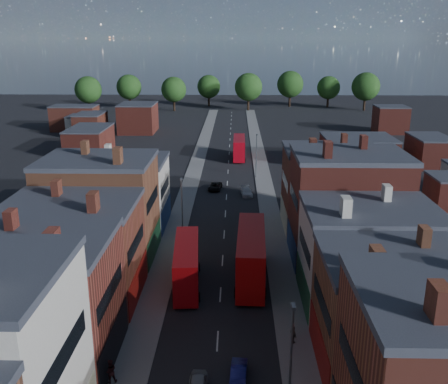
{
  "coord_description": "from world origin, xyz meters",
  "views": [
    {
      "loc": [
        1.41,
        -28.53,
        24.49
      ],
      "look_at": [
        0.0,
        31.26,
        6.04
      ],
      "focal_mm": 40.0,
      "sensor_mm": 36.0,
      "label": 1
    }
  ],
  "objects_px": {
    "bus_1": "(251,255)",
    "car_3": "(246,192)",
    "bus_2": "(239,148)",
    "ped_3": "(293,335)",
    "car_2": "(215,186)",
    "bus_0": "(187,264)",
    "car_1": "(238,374)",
    "ped_1": "(110,371)"
  },
  "relations": [
    {
      "from": "car_1",
      "to": "car_2",
      "type": "relative_size",
      "value": 0.79
    },
    {
      "from": "bus_0",
      "to": "car_1",
      "type": "xyz_separation_m",
      "value": [
        5.25,
        -14.85,
        -1.88
      ]
    },
    {
      "from": "bus_2",
      "to": "car_3",
      "type": "xyz_separation_m",
      "value": [
        1.07,
        -25.8,
        -1.83
      ]
    },
    {
      "from": "bus_1",
      "to": "car_1",
      "type": "distance_m",
      "value": 16.53
    },
    {
      "from": "bus_0",
      "to": "bus_2",
      "type": "bearing_deg",
      "value": 80.26
    },
    {
      "from": "bus_1",
      "to": "bus_2",
      "type": "distance_m",
      "value": 55.6
    },
    {
      "from": "bus_2",
      "to": "ped_3",
      "type": "relative_size",
      "value": 6.8
    },
    {
      "from": "bus_1",
      "to": "car_3",
      "type": "distance_m",
      "value": 29.87
    },
    {
      "from": "ped_3",
      "to": "car_3",
      "type": "bearing_deg",
      "value": -20.01
    },
    {
      "from": "bus_2",
      "to": "bus_1",
      "type": "bearing_deg",
      "value": -88.64
    },
    {
      "from": "bus_2",
      "to": "car_2",
      "type": "xyz_separation_m",
      "value": [
        -4.16,
        -22.85,
        -1.84
      ]
    },
    {
      "from": "bus_0",
      "to": "ped_3",
      "type": "height_order",
      "value": "bus_0"
    },
    {
      "from": "car_1",
      "to": "car_3",
      "type": "height_order",
      "value": "car_3"
    },
    {
      "from": "bus_1",
      "to": "ped_3",
      "type": "height_order",
      "value": "bus_1"
    },
    {
      "from": "bus_0",
      "to": "bus_1",
      "type": "bearing_deg",
      "value": 8.43
    },
    {
      "from": "car_2",
      "to": "car_3",
      "type": "height_order",
      "value": "car_3"
    },
    {
      "from": "car_2",
      "to": "ped_3",
      "type": "distance_m",
      "value": 45.08
    },
    {
      "from": "bus_1",
      "to": "car_3",
      "type": "bearing_deg",
      "value": 91.83
    },
    {
      "from": "ped_1",
      "to": "ped_3",
      "type": "distance_m",
      "value": 15.01
    },
    {
      "from": "bus_2",
      "to": "ped_1",
      "type": "xyz_separation_m",
      "value": [
        -9.87,
        -72.49,
        -1.38
      ]
    },
    {
      "from": "car_3",
      "to": "ped_1",
      "type": "height_order",
      "value": "ped_1"
    },
    {
      "from": "bus_2",
      "to": "car_3",
      "type": "distance_m",
      "value": 25.89
    },
    {
      "from": "bus_2",
      "to": "car_3",
      "type": "relative_size",
      "value": 2.53
    },
    {
      "from": "bus_0",
      "to": "car_3",
      "type": "bearing_deg",
      "value": 73.76
    },
    {
      "from": "bus_0",
      "to": "car_1",
      "type": "relative_size",
      "value": 3.14
    },
    {
      "from": "ped_1",
      "to": "bus_2",
      "type": "bearing_deg",
      "value": -116.99
    },
    {
      "from": "bus_2",
      "to": "car_3",
      "type": "height_order",
      "value": "bus_2"
    },
    {
      "from": "bus_0",
      "to": "bus_2",
      "type": "height_order",
      "value": "bus_0"
    },
    {
      "from": "bus_2",
      "to": "car_1",
      "type": "relative_size",
      "value": 3.09
    },
    {
      "from": "bus_1",
      "to": "car_3",
      "type": "height_order",
      "value": "bus_1"
    },
    {
      "from": "car_1",
      "to": "car_2",
      "type": "bearing_deg",
      "value": 98.28
    },
    {
      "from": "bus_2",
      "to": "ped_3",
      "type": "height_order",
      "value": "bus_2"
    },
    {
      "from": "ped_1",
      "to": "ped_3",
      "type": "bearing_deg",
      "value": -178.42
    },
    {
      "from": "car_2",
      "to": "ped_3",
      "type": "bearing_deg",
      "value": -72.61
    },
    {
      "from": "bus_1",
      "to": "car_2",
      "type": "distance_m",
      "value": 33.21
    },
    {
      "from": "bus_0",
      "to": "ped_3",
      "type": "distance_m",
      "value": 14.19
    },
    {
      "from": "car_3",
      "to": "bus_0",
      "type": "bearing_deg",
      "value": -109.22
    },
    {
      "from": "bus_1",
      "to": "ped_1",
      "type": "distance_m",
      "value": 20.14
    },
    {
      "from": "bus_2",
      "to": "car_3",
      "type": "bearing_deg",
      "value": -87.22
    },
    {
      "from": "bus_0",
      "to": "ped_1",
      "type": "relative_size",
      "value": 5.69
    },
    {
      "from": "bus_2",
      "to": "ped_1",
      "type": "relative_size",
      "value": 5.6
    },
    {
      "from": "bus_2",
      "to": "ped_1",
      "type": "distance_m",
      "value": 73.17
    }
  ]
}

